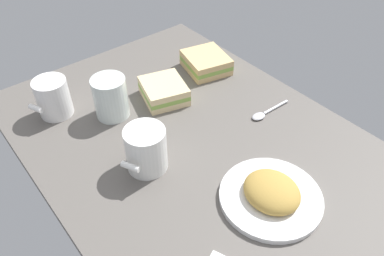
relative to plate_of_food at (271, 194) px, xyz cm
name	(u,v)px	position (x,y,z in cm)	size (l,w,h in cm)	color
tabletop	(192,141)	(-22.35, -0.81, -2.48)	(90.00, 64.00, 2.00)	#5B5651
plate_of_food	(271,194)	(0.00, 0.00, 0.00)	(19.34, 19.34, 4.49)	white
coffee_mug_black	(146,149)	(-21.67, -13.07, 3.40)	(8.50, 10.56, 9.47)	white
coffee_mug_milky	(53,97)	(-49.41, -20.16, 3.23)	(7.67, 9.87, 9.13)	white
sandwich_main	(206,62)	(-41.42, 19.65, 0.72)	(13.85, 12.98, 4.40)	#DBB77A
sandwich_side	(164,91)	(-38.06, 3.03, 0.72)	(13.40, 12.65, 4.40)	beige
glass_of_milk	(111,99)	(-40.60, -10.04, 2.97)	(7.85, 7.85, 9.93)	silver
spoon	(265,113)	(-17.87, 17.84, -1.09)	(2.50, 11.57, 0.80)	silver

